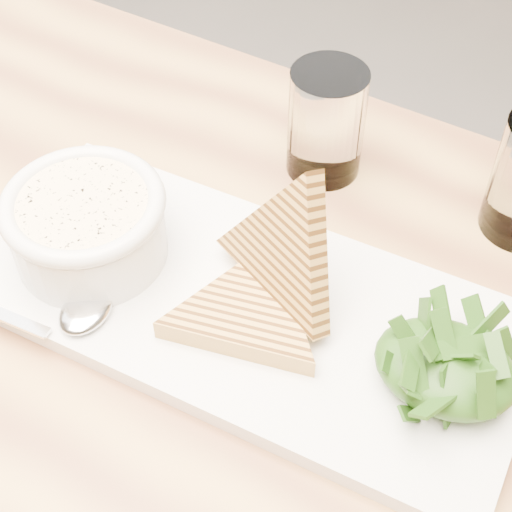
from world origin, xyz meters
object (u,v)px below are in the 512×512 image
at_px(platter, 245,307).
at_px(glass_near, 326,123).
at_px(table_top, 180,359).
at_px(soup_bowl, 89,232).

distance_m(platter, glass_near, 0.20).
relative_size(table_top, glass_near, 10.23).
height_order(table_top, soup_bowl, soup_bowl).
relative_size(soup_bowl, glass_near, 1.17).
bearing_deg(platter, table_top, -124.75).
bearing_deg(glass_near, platter, -87.24).
distance_m(table_top, soup_bowl, 0.13).
distance_m(table_top, platter, 0.07).
bearing_deg(soup_bowl, table_top, -22.85).
height_order(platter, glass_near, glass_near).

